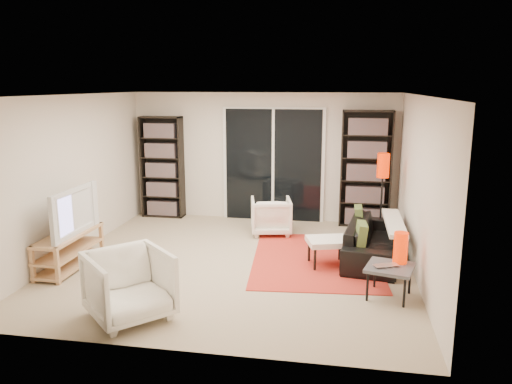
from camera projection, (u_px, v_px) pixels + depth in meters
floor at (236, 263)px, 7.27m from camera, size 5.00×5.00×0.00m
wall_back at (263, 157)px, 9.42m from camera, size 5.00×0.02×2.40m
wall_front at (177, 233)px, 4.61m from camera, size 5.00×0.02×2.40m
wall_left at (71, 176)px, 7.44m from camera, size 0.02×5.00×2.40m
wall_right at (420, 188)px, 6.59m from camera, size 0.02×5.00×2.40m
ceiling at (234, 95)px, 6.76m from camera, size 5.00×5.00×0.02m
sliding_door at (273, 165)px, 9.38m from camera, size 1.92×0.08×2.16m
bookshelf_left at (162, 167)px, 9.63m from camera, size 0.80×0.30×1.95m
bookshelf_right at (366, 169)px, 8.97m from camera, size 0.90×0.30×2.10m
tv_stand at (70, 250)px, 7.02m from camera, size 0.41×1.29×0.50m
tv at (68, 211)px, 6.90m from camera, size 0.17×1.14×0.65m
rug at (315, 259)px, 7.39m from camera, size 2.03×2.61×0.01m
sofa at (374, 240)px, 7.40m from camera, size 1.00×1.99×0.56m
armchair_back at (271, 216)px, 8.63m from camera, size 0.80×0.82×0.63m
armchair_front at (129, 285)px, 5.47m from camera, size 1.17×1.17×0.77m
ottoman at (328, 242)px, 7.08m from camera, size 0.68×0.61×0.40m
side_table at (390, 269)px, 6.01m from camera, size 0.66×0.66×0.40m
laptop at (388, 267)px, 5.94m from camera, size 0.36×0.30×0.02m
table_lamp at (401, 248)px, 6.08m from camera, size 0.17×0.17×0.39m
floor_lamp at (383, 174)px, 8.08m from camera, size 0.22×0.22×1.46m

